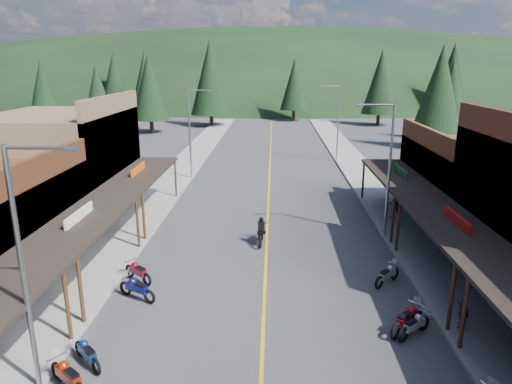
# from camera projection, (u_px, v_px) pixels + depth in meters

# --- Properties ---
(ground) EXTENTS (220.00, 220.00, 0.00)m
(ground) POSITION_uv_depth(u_px,v_px,m) (264.00, 301.00, 20.20)
(ground) COLOR #38383A
(ground) RESTS_ON ground
(centerline) EXTENTS (0.15, 90.00, 0.01)m
(centerline) POSITION_uv_depth(u_px,v_px,m) (269.00, 185.00, 39.43)
(centerline) COLOR gold
(centerline) RESTS_ON ground
(sidewalk_west) EXTENTS (3.40, 94.00, 0.15)m
(sidewalk_west) POSITION_uv_depth(u_px,v_px,m) (169.00, 183.00, 39.73)
(sidewalk_west) COLOR gray
(sidewalk_west) RESTS_ON ground
(sidewalk_east) EXTENTS (3.40, 94.00, 0.15)m
(sidewalk_east) POSITION_uv_depth(u_px,v_px,m) (370.00, 185.00, 39.09)
(sidewalk_east) COLOR gray
(sidewalk_east) RESTS_ON ground
(shop_west_3) EXTENTS (10.90, 10.20, 8.20)m
(shop_west_3) POSITION_uv_depth(u_px,v_px,m) (63.00, 166.00, 30.61)
(shop_west_3) COLOR brown
(shop_west_3) RESTS_ON ground
(shop_east_3) EXTENTS (10.90, 10.20, 6.20)m
(shop_east_3) POSITION_uv_depth(u_px,v_px,m) (478.00, 184.00, 29.87)
(shop_east_3) COLOR #4C2D16
(shop_east_3) RESTS_ON ground
(streetlight_0) EXTENTS (2.16, 0.18, 8.00)m
(streetlight_0) POSITION_uv_depth(u_px,v_px,m) (26.00, 263.00, 13.47)
(streetlight_0) COLOR gray
(streetlight_0) RESTS_ON ground
(streetlight_1) EXTENTS (2.16, 0.18, 8.00)m
(streetlight_1) POSITION_uv_depth(u_px,v_px,m) (191.00, 130.00, 40.40)
(streetlight_1) COLOR gray
(streetlight_1) RESTS_ON ground
(streetlight_2) EXTENTS (2.16, 0.18, 8.00)m
(streetlight_2) POSITION_uv_depth(u_px,v_px,m) (387.00, 165.00, 26.42)
(streetlight_2) COLOR gray
(streetlight_2) RESTS_ON ground
(streetlight_3) EXTENTS (2.16, 0.18, 8.00)m
(streetlight_3) POSITION_uv_depth(u_px,v_px,m) (337.00, 120.00, 47.58)
(streetlight_3) COLOR gray
(streetlight_3) RESTS_ON ground
(ridge_hill) EXTENTS (310.00, 140.00, 60.00)m
(ridge_hill) POSITION_uv_depth(u_px,v_px,m) (273.00, 95.00, 150.01)
(ridge_hill) COLOR black
(ridge_hill) RESTS_ON ground
(pine_0) EXTENTS (5.04, 5.04, 11.00)m
(pine_0) POSITION_uv_depth(u_px,v_px,m) (43.00, 85.00, 79.52)
(pine_0) COLOR black
(pine_0) RESTS_ON ground
(pine_1) EXTENTS (5.88, 5.88, 12.50)m
(pine_1) POSITION_uv_depth(u_px,v_px,m) (146.00, 79.00, 86.42)
(pine_1) COLOR black
(pine_1) RESTS_ON ground
(pine_2) EXTENTS (6.72, 6.72, 14.00)m
(pine_2) POSITION_uv_depth(u_px,v_px,m) (210.00, 77.00, 74.16)
(pine_2) COLOR black
(pine_2) RESTS_ON ground
(pine_3) EXTENTS (5.04, 5.04, 11.00)m
(pine_3) POSITION_uv_depth(u_px,v_px,m) (294.00, 84.00, 81.75)
(pine_3) COLOR black
(pine_3) RESTS_ON ground
(pine_4) EXTENTS (5.88, 5.88, 12.50)m
(pine_4) POSITION_uv_depth(u_px,v_px,m) (381.00, 82.00, 75.27)
(pine_4) COLOR black
(pine_4) RESTS_ON ground
(pine_5) EXTENTS (6.72, 6.72, 14.00)m
(pine_5) POSITION_uv_depth(u_px,v_px,m) (452.00, 75.00, 86.01)
(pine_5) COLOR black
(pine_5) RESTS_ON ground
(pine_7) EXTENTS (5.88, 5.88, 12.50)m
(pine_7) POSITION_uv_depth(u_px,v_px,m) (115.00, 78.00, 92.48)
(pine_7) COLOR black
(pine_7) RESTS_ON ground
(pine_8) EXTENTS (4.48, 4.48, 10.00)m
(pine_8) POSITION_uv_depth(u_px,v_px,m) (98.00, 97.00, 57.84)
(pine_8) COLOR black
(pine_8) RESTS_ON ground
(pine_9) EXTENTS (4.93, 4.93, 10.80)m
(pine_9) POSITION_uv_depth(u_px,v_px,m) (451.00, 92.00, 60.86)
(pine_9) COLOR black
(pine_9) RESTS_ON ground
(pine_10) EXTENTS (5.38, 5.38, 11.60)m
(pine_10) POSITION_uv_depth(u_px,v_px,m) (149.00, 87.00, 67.09)
(pine_10) COLOR black
(pine_10) RESTS_ON ground
(pine_11) EXTENTS (5.82, 5.82, 12.40)m
(pine_11) POSITION_uv_depth(u_px,v_px,m) (440.00, 89.00, 54.05)
(pine_11) COLOR black
(pine_11) RESTS_ON ground
(bike_west_5) EXTENTS (2.10, 1.88, 1.22)m
(bike_west_5) POSITION_uv_depth(u_px,v_px,m) (68.00, 375.00, 14.45)
(bike_west_5) COLOR #A5230B
(bike_west_5) RESTS_ON ground
(bike_west_6) EXTENTS (1.77, 1.75, 1.07)m
(bike_west_6) POSITION_uv_depth(u_px,v_px,m) (87.00, 352.00, 15.74)
(bike_west_6) COLOR navy
(bike_west_6) RESTS_ON ground
(bike_west_7) EXTENTS (2.13, 1.60, 1.18)m
(bike_west_7) POSITION_uv_depth(u_px,v_px,m) (137.00, 287.00, 20.15)
(bike_west_7) COLOR navy
(bike_west_7) RESTS_ON ground
(bike_west_8) EXTENTS (1.96, 1.78, 1.14)m
(bike_west_8) POSITION_uv_depth(u_px,v_px,m) (138.00, 270.00, 21.85)
(bike_west_8) COLOR maroon
(bike_west_8) RESTS_ON ground
(bike_east_6) EXTENTS (1.84, 1.65, 1.06)m
(bike_east_6) POSITION_uv_depth(u_px,v_px,m) (414.00, 324.00, 17.42)
(bike_east_6) COLOR #A1A2A7
(bike_east_6) RESTS_ON ground
(bike_east_7) EXTENTS (2.02, 2.01, 1.22)m
(bike_east_7) POSITION_uv_depth(u_px,v_px,m) (407.00, 318.00, 17.71)
(bike_east_7) COLOR maroon
(bike_east_7) RESTS_ON ground
(bike_east_8) EXTENTS (1.80, 1.80, 1.09)m
(bike_east_8) POSITION_uv_depth(u_px,v_px,m) (387.00, 274.00, 21.57)
(bike_east_8) COLOR #A4A3A9
(bike_east_8) RESTS_ON ground
(rider_on_bike) EXTENTS (0.85, 2.25, 1.69)m
(rider_on_bike) POSITION_uv_depth(u_px,v_px,m) (261.00, 232.00, 26.49)
(rider_on_bike) COLOR black
(rider_on_bike) RESTS_ON ground
(pedestrian_east_a) EXTENTS (0.68, 0.80, 1.85)m
(pedestrian_east_a) POSITION_uv_depth(u_px,v_px,m) (463.00, 305.00, 17.70)
(pedestrian_east_a) COLOR #251D2C
(pedestrian_east_a) RESTS_ON sidewalk_east
(pedestrian_east_b) EXTENTS (0.96, 0.59, 1.92)m
(pedestrian_east_b) POSITION_uv_depth(u_px,v_px,m) (394.00, 204.00, 30.30)
(pedestrian_east_b) COLOR #4D3730
(pedestrian_east_b) RESTS_ON sidewalk_east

